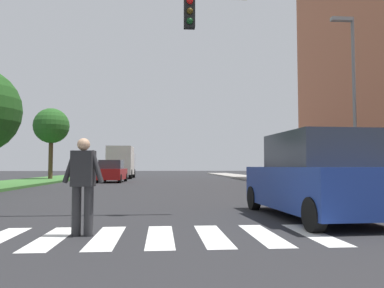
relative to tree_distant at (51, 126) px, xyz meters
The scene contains 10 objects.
ground_plane 10.58m from the tree_distant, 21.26° to the right, with size 140.00×140.00×0.00m, color #262628.
crosswalk 28.24m from the tree_distant, 71.42° to the right, with size 6.75×2.20×0.01m.
median_strip 7.09m from the tree_distant, 92.49° to the right, with size 4.35×64.00×0.15m, color #386B2D.
tree_distant is the anchor object (origin of this frame).
sidewalk_right 19.42m from the tree_distant, 16.79° to the right, with size 3.00×64.00×0.15m, color #9E9991.
street_lamp_right 24.76m from the tree_distant, 45.09° to the right, with size 1.02×0.24×7.50m.
pedestrian_performer 27.66m from the tree_distant, 73.07° to the right, with size 0.75×0.30×1.69m.
suv_crossing 27.84m from the tree_distant, 62.17° to the right, with size 2.18×4.69×1.97m.
sedan_midblock 7.95m from the tree_distant, 35.87° to the right, with size 2.03×4.12×1.66m.
truck_box_delivery 8.07m from the tree_distant, 43.87° to the left, with size 2.40×6.20×3.10m.
Camera 1 is at (0.46, 0.49, 1.20)m, focal length 35.44 mm.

